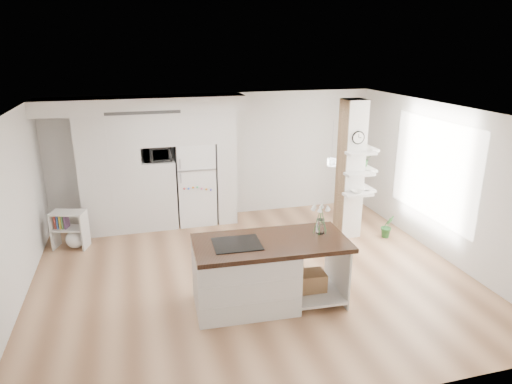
# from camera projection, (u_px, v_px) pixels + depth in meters

# --- Properties ---
(floor) EXTENTS (7.00, 6.00, 0.01)m
(floor) POSITION_uv_depth(u_px,v_px,m) (252.00, 276.00, 7.56)
(floor) COLOR tan
(floor) RESTS_ON ground
(room) EXTENTS (7.04, 6.04, 2.72)m
(room) POSITION_uv_depth(u_px,v_px,m) (252.00, 168.00, 6.99)
(room) COLOR white
(room) RESTS_ON ground
(cabinet_wall) EXTENTS (4.00, 0.71, 2.70)m
(cabinet_wall) POSITION_uv_depth(u_px,v_px,m) (148.00, 157.00, 9.18)
(cabinet_wall) COLOR silver
(cabinet_wall) RESTS_ON floor
(refrigerator) EXTENTS (0.78, 0.69, 1.75)m
(refrigerator) POSITION_uv_depth(u_px,v_px,m) (195.00, 183.00, 9.62)
(refrigerator) COLOR white
(refrigerator) RESTS_ON floor
(column) EXTENTS (0.69, 0.90, 2.70)m
(column) POSITION_uv_depth(u_px,v_px,m) (356.00, 170.00, 8.78)
(column) COLOR silver
(column) RESTS_ON floor
(window) EXTENTS (0.00, 2.40, 2.40)m
(window) POSITION_uv_depth(u_px,v_px,m) (433.00, 170.00, 8.24)
(window) COLOR white
(window) RESTS_ON room
(pendant_light) EXTENTS (0.12, 0.12, 0.10)m
(pendant_light) POSITION_uv_depth(u_px,v_px,m) (349.00, 143.00, 7.47)
(pendant_light) COLOR white
(pendant_light) RESTS_ON room
(kitchen_island) EXTENTS (2.26, 1.15, 1.57)m
(kitchen_island) POSITION_uv_depth(u_px,v_px,m) (253.00, 273.00, 6.59)
(kitchen_island) COLOR silver
(kitchen_island) RESTS_ON floor
(bookshelf) EXTENTS (0.68, 0.51, 0.72)m
(bookshelf) POSITION_uv_depth(u_px,v_px,m) (72.00, 232.00, 8.53)
(bookshelf) COLOR silver
(bookshelf) RESTS_ON floor
(floor_plant_a) EXTENTS (0.26, 0.21, 0.47)m
(floor_plant_a) POSITION_uv_depth(u_px,v_px,m) (387.00, 226.00, 9.02)
(floor_plant_a) COLOR #29672D
(floor_plant_a) RESTS_ON floor
(floor_plant_b) EXTENTS (0.27, 0.27, 0.44)m
(floor_plant_b) POSITION_uv_depth(u_px,v_px,m) (347.00, 219.00, 9.42)
(floor_plant_b) COLOR #29672D
(floor_plant_b) RESTS_ON floor
(microwave) EXTENTS (0.54, 0.37, 0.30)m
(microwave) POSITION_uv_depth(u_px,v_px,m) (157.00, 154.00, 9.16)
(microwave) COLOR #2D2D2D
(microwave) RESTS_ON cabinet_wall
(shelf_plant) EXTENTS (0.27, 0.23, 0.30)m
(shelf_plant) POSITION_uv_depth(u_px,v_px,m) (364.00, 159.00, 8.94)
(shelf_plant) COLOR #29672D
(shelf_plant) RESTS_ON column
(decor_bowl) EXTENTS (0.22, 0.22, 0.05)m
(decor_bowl) POSITION_uv_depth(u_px,v_px,m) (357.00, 191.00, 8.65)
(decor_bowl) COLOR white
(decor_bowl) RESTS_ON column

